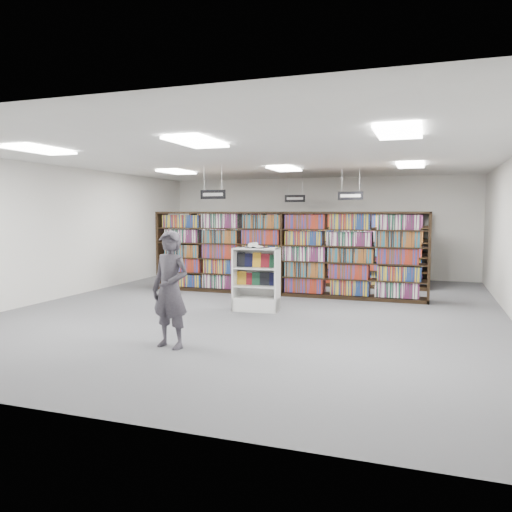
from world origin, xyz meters
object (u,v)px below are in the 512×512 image
(open_book, at_px, (254,246))
(shopper, at_px, (170,290))
(bookshelf_row_near, at_px, (284,253))
(endcap_display, at_px, (257,289))

(open_book, distance_m, shopper, 3.20)
(bookshelf_row_near, relative_size, endcap_display, 5.23)
(shopper, bearing_deg, open_book, 96.40)
(bookshelf_row_near, distance_m, open_book, 2.23)
(endcap_display, bearing_deg, bookshelf_row_near, 86.27)
(bookshelf_row_near, bearing_deg, endcap_display, -89.70)
(open_book, bearing_deg, shopper, -87.66)
(open_book, relative_size, shopper, 0.33)
(open_book, bearing_deg, bookshelf_row_near, 95.75)
(bookshelf_row_near, bearing_deg, shopper, -93.18)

